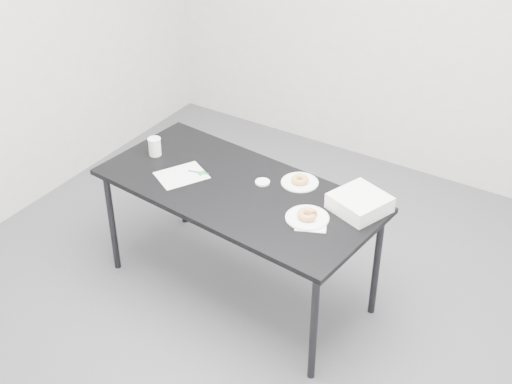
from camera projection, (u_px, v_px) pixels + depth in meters
The scene contains 13 objects.
floor at pixel (257, 302), 4.40m from camera, with size 4.00×4.00×0.00m, color #46464B.
table at pixel (238, 197), 4.13m from camera, with size 1.73×0.94×0.76m.
scorecard at pixel (182, 175), 4.21m from camera, with size 0.22×0.28×0.00m, color white.
logo_patch at pixel (202, 173), 4.23m from camera, with size 0.04×0.04×0.00m, color green.
pen at pixel (198, 172), 4.23m from camera, with size 0.01×0.01×0.13m, color #0B8266.
napkin at pixel (311, 223), 3.81m from camera, with size 0.17×0.17×0.00m, color white.
plate_near at pixel (307, 218), 3.85m from camera, with size 0.24×0.24×0.01m, color white.
donut_near at pixel (307, 214), 3.83m from camera, with size 0.11×0.11×0.04m, color #D48D43.
plate_far at pixel (300, 182), 4.15m from camera, with size 0.22×0.22×0.01m, color white.
donut_far at pixel (300, 179), 4.14m from camera, with size 0.10×0.10×0.03m, color #D48D43.
coffee_cup at pixel (155, 147), 4.39m from camera, with size 0.08×0.08×0.11m, color white.
cup_lid at pixel (262, 182), 4.14m from camera, with size 0.09×0.09×0.01m, color white.
bakery_box at pixel (360, 203), 3.90m from camera, with size 0.27×0.27×0.09m, color white.
Camera 1 is at (1.75, -2.79, 3.00)m, focal length 50.00 mm.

